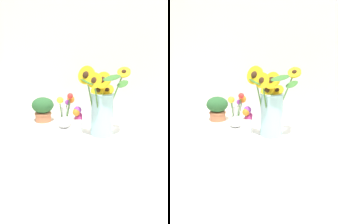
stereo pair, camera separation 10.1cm
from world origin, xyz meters
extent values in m
plane|color=silver|center=(0.00, 0.00, 0.00)|extent=(6.00, 6.00, 0.00)
cube|color=silver|center=(0.00, 0.50, 0.70)|extent=(3.60, 0.06, 1.40)
cylinder|color=white|center=(0.02, 0.03, 0.01)|extent=(0.49, 0.49, 0.02)
cylinder|color=#9ED1D6|center=(0.11, 0.07, 0.13)|extent=(0.12, 0.12, 0.22)
torus|color=#9ED1D6|center=(0.11, 0.07, 0.24)|extent=(0.12, 0.12, 0.01)
cylinder|color=#427533|center=(0.09, 0.05, 0.17)|extent=(0.01, 0.01, 0.19)
cylinder|color=yellow|center=(0.09, 0.05, 0.26)|extent=(0.07, 0.05, 0.07)
sphere|color=#382314|center=(0.09, 0.05, 0.26)|extent=(0.03, 0.03, 0.03)
cylinder|color=#427533|center=(0.12, 0.01, 0.19)|extent=(0.02, 0.09, 0.25)
cylinder|color=yellow|center=(0.13, -0.03, 0.32)|extent=(0.08, 0.03, 0.08)
sphere|color=#382314|center=(0.13, -0.03, 0.32)|extent=(0.03, 0.03, 0.03)
cylinder|color=#427533|center=(0.13, 0.07, 0.16)|extent=(0.01, 0.05, 0.18)
cylinder|color=yellow|center=(0.13, 0.09, 0.26)|extent=(0.07, 0.05, 0.05)
sphere|color=#382314|center=(0.13, 0.09, 0.26)|extent=(0.03, 0.03, 0.03)
cylinder|color=#427533|center=(0.12, 0.06, 0.18)|extent=(0.02, 0.03, 0.25)
cylinder|color=yellow|center=(0.12, 0.05, 0.31)|extent=(0.09, 0.05, 0.09)
sphere|color=#382314|center=(0.12, 0.05, 0.31)|extent=(0.04, 0.04, 0.04)
cylinder|color=#427533|center=(0.15, 0.12, 0.21)|extent=(0.08, 0.08, 0.26)
cylinder|color=yellow|center=(0.19, 0.15, 0.35)|extent=(0.08, 0.06, 0.07)
sphere|color=#382314|center=(0.19, 0.15, 0.35)|extent=(0.03, 0.03, 0.03)
cylinder|color=#427533|center=(0.08, 0.02, 0.20)|extent=(0.02, 0.08, 0.28)
cylinder|color=yellow|center=(0.08, -0.02, 0.34)|extent=(0.09, 0.04, 0.09)
sphere|color=#382314|center=(0.08, -0.02, 0.34)|extent=(0.04, 0.04, 0.04)
cylinder|color=#427533|center=(0.10, 0.06, 0.16)|extent=(0.01, 0.03, 0.20)
cylinder|color=yellow|center=(0.10, 0.05, 0.26)|extent=(0.06, 0.03, 0.06)
sphere|color=#382314|center=(0.10, 0.05, 0.26)|extent=(0.03, 0.03, 0.03)
ellipsoid|color=#38702D|center=(0.19, 0.02, 0.33)|extent=(0.08, 0.10, 0.04)
ellipsoid|color=#38702D|center=(0.21, 0.09, 0.30)|extent=(0.07, 0.12, 0.03)
ellipsoid|color=#38702D|center=(0.08, -0.02, 0.31)|extent=(0.13, 0.10, 0.05)
cylinder|color=white|center=(-0.01, 0.01, 0.06)|extent=(0.06, 0.06, 0.08)
cylinder|color=#4C8438|center=(-0.01, 0.02, 0.08)|extent=(0.01, 0.01, 0.07)
sphere|color=#C6337A|center=(-0.01, 0.03, 0.11)|extent=(0.04, 0.04, 0.04)
cylinder|color=#4C8438|center=(0.00, 0.00, 0.07)|extent=(0.01, 0.02, 0.06)
sphere|color=#C6337A|center=(0.00, 0.01, 0.11)|extent=(0.04, 0.04, 0.04)
cylinder|color=#4C8438|center=(-0.01, 0.01, 0.08)|extent=(0.01, 0.02, 0.08)
sphere|color=pink|center=(-0.01, 0.02, 0.12)|extent=(0.03, 0.03, 0.03)
cylinder|color=#4C8438|center=(-0.01, 0.01, 0.10)|extent=(0.02, 0.01, 0.10)
sphere|color=purple|center=(0.00, 0.01, 0.15)|extent=(0.04, 0.04, 0.04)
cylinder|color=#4C8438|center=(-0.01, 0.00, 0.09)|extent=(0.03, 0.02, 0.09)
sphere|color=orange|center=(0.00, -0.01, 0.14)|extent=(0.04, 0.04, 0.04)
sphere|color=white|center=(-0.12, 0.04, 0.06)|extent=(0.08, 0.08, 0.08)
cylinder|color=white|center=(-0.12, 0.04, 0.12)|extent=(0.03, 0.03, 0.05)
cylinder|color=#427533|center=(-0.09, 0.04, 0.14)|extent=(0.04, 0.01, 0.15)
sphere|color=red|center=(-0.07, 0.04, 0.21)|extent=(0.03, 0.03, 0.03)
cylinder|color=#427533|center=(-0.12, 0.04, 0.11)|extent=(0.04, 0.01, 0.12)
sphere|color=purple|center=(-0.10, 0.05, 0.17)|extent=(0.03, 0.03, 0.03)
cylinder|color=#427533|center=(-0.12, 0.01, 0.12)|extent=(0.02, 0.04, 0.14)
sphere|color=yellow|center=(-0.12, 0.00, 0.19)|extent=(0.04, 0.04, 0.04)
cylinder|color=#427533|center=(-0.15, 0.04, 0.12)|extent=(0.04, 0.02, 0.12)
sphere|color=orange|center=(-0.17, 0.05, 0.18)|extent=(0.03, 0.03, 0.03)
cylinder|color=#427533|center=(-0.10, 0.06, 0.12)|extent=(0.02, 0.03, 0.13)
sphere|color=orange|center=(-0.10, 0.07, 0.19)|extent=(0.04, 0.04, 0.04)
cylinder|color=#B7704C|center=(-0.36, 0.11, 0.03)|extent=(0.11, 0.11, 0.06)
torus|color=#B7704C|center=(-0.36, 0.11, 0.05)|extent=(0.12, 0.12, 0.01)
ellipsoid|color=#285B2D|center=(-0.36, 0.11, 0.11)|extent=(0.15, 0.15, 0.10)
camera|label=1|loc=(0.67, -0.89, 0.43)|focal=35.00mm
camera|label=2|loc=(0.75, -0.82, 0.43)|focal=35.00mm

